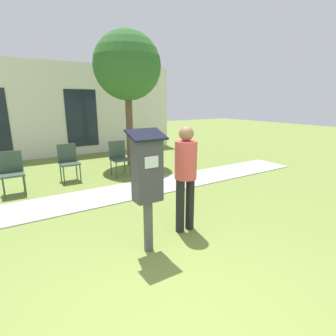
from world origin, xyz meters
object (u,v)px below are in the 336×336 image
person_standing (186,171)px  outdoor_chair_right (119,156)px  parking_meter (147,176)px  outdoor_chair_middle (68,159)px  outdoor_chair_left (12,169)px

person_standing → outdoor_chair_right: size_ratio=1.76×
parking_meter → outdoor_chair_right: 3.78m
outdoor_chair_right → parking_meter: bearing=-93.6°
outdoor_chair_middle → outdoor_chair_right: (1.22, -0.22, 0.00)m
outdoor_chair_middle → outdoor_chair_right: bearing=-2.9°
outdoor_chair_middle → outdoor_chair_right: size_ratio=1.00×
outdoor_chair_left → outdoor_chair_right: size_ratio=1.00×
outdoor_chair_middle → parking_meter: bearing=-80.0°
outdoor_chair_left → outdoor_chair_middle: (1.22, 0.37, 0.00)m
parking_meter → outdoor_chair_middle: size_ratio=1.77×
parking_meter → outdoor_chair_right: bearing=73.7°
person_standing → outdoor_chair_left: (-2.11, 3.25, -0.40)m
outdoor_chair_left → outdoor_chair_middle: bearing=-7.5°
outdoor_chair_left → outdoor_chair_right: bearing=-20.9°
person_standing → outdoor_chair_left: size_ratio=1.76×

